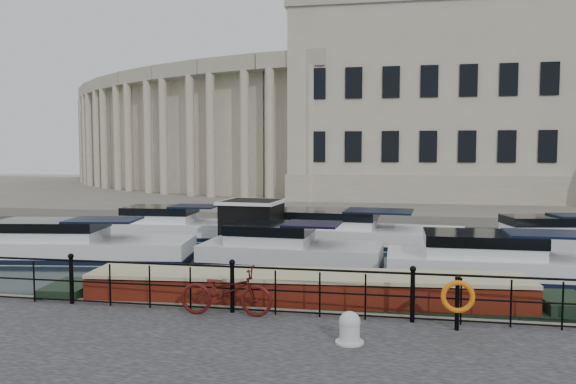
% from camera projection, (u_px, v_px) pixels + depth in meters
% --- Properties ---
extents(ground_plane, '(160.00, 160.00, 0.00)m').
position_uv_depth(ground_plane, '(256.00, 309.00, 15.01)').
color(ground_plane, black).
rests_on(ground_plane, ground).
extents(far_bank, '(120.00, 42.00, 0.55)m').
position_uv_depth(far_bank, '(354.00, 193.00, 53.23)').
color(far_bank, '#6B665B').
rests_on(far_bank, ground_plane).
extents(railing, '(24.14, 0.14, 1.22)m').
position_uv_depth(railing, '(232.00, 284.00, 12.71)').
color(railing, black).
rests_on(railing, near_quay).
extents(civic_building, '(53.55, 31.84, 16.85)m').
position_uv_depth(civic_building, '(340.00, 119.00, 48.72)').
color(civic_building, '#ADA38C').
rests_on(civic_building, far_bank).
extents(bicycle, '(2.12, 0.82, 1.10)m').
position_uv_depth(bicycle, '(226.00, 291.00, 12.49)').
color(bicycle, '#4A100D').
rests_on(bicycle, near_quay).
extents(mooring_bollard, '(0.55, 0.55, 0.61)m').
position_uv_depth(mooring_bollard, '(350.00, 328.00, 10.69)').
color(mooring_bollard, silver).
rests_on(mooring_bollard, near_quay).
extents(life_ring_post, '(0.68, 0.19, 1.11)m').
position_uv_depth(life_ring_post, '(458.00, 297.00, 11.37)').
color(life_ring_post, black).
rests_on(life_ring_post, near_quay).
extents(narrowboat, '(13.58, 2.83, 1.50)m').
position_uv_depth(narrowboat, '(305.00, 306.00, 13.93)').
color(narrowboat, black).
rests_on(narrowboat, ground_plane).
extents(harbour_hut, '(3.62, 3.10, 2.21)m').
position_uv_depth(harbour_hut, '(252.00, 227.00, 24.08)').
color(harbour_hut, '#6B665B').
rests_on(harbour_hut, ground_plane).
extents(cabin_cruisers, '(26.65, 9.57, 1.99)m').
position_uv_depth(cabin_cruisers, '(303.00, 245.00, 23.02)').
color(cabin_cruisers, silver).
rests_on(cabin_cruisers, ground_plane).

